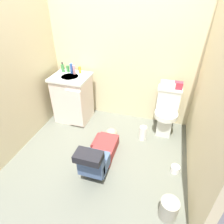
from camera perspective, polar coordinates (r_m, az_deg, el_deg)
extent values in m
cube|color=#626659|center=(2.96, -2.66, -11.55)|extent=(2.87, 3.02, 0.04)
cube|color=beige|center=(3.22, 3.10, 17.72)|extent=(2.53, 0.08, 2.40)
cube|color=beige|center=(2.90, -27.50, 12.27)|extent=(0.08, 2.02, 2.40)
cube|color=beige|center=(2.21, 28.31, 5.96)|extent=(0.08, 2.02, 2.40)
cube|color=silver|center=(3.27, 15.05, -2.99)|extent=(0.22, 0.30, 0.38)
cylinder|color=silver|center=(3.12, 15.47, -0.81)|extent=(0.35, 0.35, 0.08)
cube|color=silver|center=(3.19, 16.14, 3.56)|extent=(0.34, 0.17, 0.34)
cube|color=silver|center=(3.11, 16.67, 6.51)|extent=(0.36, 0.19, 0.03)
cube|color=beige|center=(3.47, -11.25, 3.74)|extent=(0.56, 0.48, 0.78)
cube|color=silver|center=(3.29, -12.03, 9.95)|extent=(0.60, 0.52, 0.04)
cylinder|color=silver|center=(3.27, -12.18, 9.73)|extent=(0.28, 0.28, 0.05)
cube|color=beige|center=(3.22, -10.81, 0.90)|extent=(0.26, 0.03, 0.66)
cylinder|color=silver|center=(3.37, -11.09, 11.98)|extent=(0.02, 0.02, 0.10)
cube|color=maroon|center=(2.86, -2.14, -10.71)|extent=(0.29, 0.52, 0.17)
sphere|color=tan|center=(3.08, -0.20, -6.48)|extent=(0.19, 0.19, 0.19)
cube|color=#445B80|center=(2.55, -4.82, -14.56)|extent=(0.31, 0.28, 0.20)
cube|color=#445B80|center=(2.38, -6.19, -15.01)|extent=(0.31, 0.12, 0.32)
cube|color=black|center=(2.22, -6.91, -12.85)|extent=(0.31, 0.19, 0.09)
cylinder|color=maroon|center=(3.03, -4.61, -8.28)|extent=(0.08, 0.30, 0.08)
cube|color=silver|center=(3.08, 16.03, 7.72)|extent=(0.22, 0.11, 0.10)
cube|color=#B22D3F|center=(3.08, 18.82, 7.34)|extent=(0.12, 0.09, 0.11)
cylinder|color=#47914D|center=(3.44, -14.16, 12.28)|extent=(0.06, 0.06, 0.13)
cylinder|color=black|center=(3.41, -14.36, 13.58)|extent=(0.02, 0.02, 0.04)
cylinder|color=#4A9D4D|center=(3.42, -12.77, 12.20)|extent=(0.05, 0.05, 0.11)
cylinder|color=#3A65BD|center=(3.35, -11.74, 12.34)|extent=(0.05, 0.05, 0.16)
cylinder|color=pink|center=(3.31, -10.99, 12.00)|extent=(0.04, 0.04, 0.15)
cylinder|color=gold|center=(3.33, -9.40, 12.01)|extent=(0.04, 0.04, 0.11)
cylinder|color=gray|center=(2.33, 16.21, -25.52)|extent=(0.19, 0.19, 0.24)
cylinder|color=white|center=(3.10, 8.98, -6.12)|extent=(0.11, 0.11, 0.24)
cylinder|color=white|center=(2.77, 17.93, -15.60)|extent=(0.11, 0.11, 0.10)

